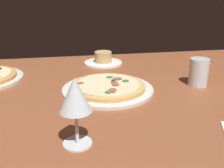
{
  "coord_description": "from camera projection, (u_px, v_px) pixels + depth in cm",
  "views": [
    {
      "loc": [
        -16.02,
        -80.67,
        38.11
      ],
      "look_at": [
        -1.22,
        1.68,
        7.0
      ],
      "focal_mm": 41.61,
      "sensor_mm": 36.0,
      "label": 1
    }
  ],
  "objects": [
    {
      "name": "ramekin_on_saucer",
      "position": [
        103.0,
        60.0,
        1.23
      ],
      "size": [
        18.06,
        18.06,
        5.8
      ],
      "color": "white",
      "rests_on": "dining_table"
    },
    {
      "name": "spoon",
      "position": [
        206.0,
        63.0,
        1.23
      ],
      "size": [
        4.07,
        9.65,
        1.0
      ],
      "color": "silver",
      "rests_on": "dining_table"
    },
    {
      "name": "water_glass",
      "position": [
        198.0,
        74.0,
        0.95
      ],
      "size": [
        6.95,
        6.95,
        10.13
      ],
      "color": "silver",
      "rests_on": "dining_table"
    },
    {
      "name": "dining_table",
      "position": [
        116.0,
        99.0,
        0.9
      ],
      "size": [
        150.0,
        110.0,
        4.0
      ],
      "primitive_type": "cube",
      "color": "brown",
      "rests_on": "ground"
    },
    {
      "name": "wine_glass_near",
      "position": [
        75.0,
        97.0,
        0.56
      ],
      "size": [
        7.42,
        7.42,
        16.35
      ],
      "color": "silver",
      "rests_on": "dining_table"
    },
    {
      "name": "pizza_main",
      "position": [
        108.0,
        87.0,
        0.91
      ],
      "size": [
        32.03,
        32.03,
        3.39
      ],
      "color": "silver",
      "rests_on": "dining_table"
    }
  ]
}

